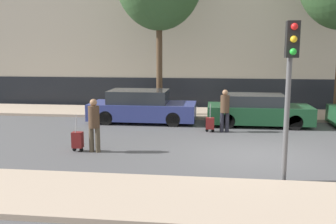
% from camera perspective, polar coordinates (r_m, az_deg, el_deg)
% --- Properties ---
extents(ground_plane, '(80.00, 80.00, 0.00)m').
position_cam_1_polar(ground_plane, '(11.56, 13.04, -6.39)').
color(ground_plane, '#4C4C4F').
extents(sidewalk_near, '(28.00, 2.50, 0.12)m').
position_cam_1_polar(sidewalk_near, '(8.02, 15.89, -13.23)').
color(sidewalk_near, tan).
rests_on(sidewalk_near, ground_plane).
extents(sidewalk_far, '(28.00, 3.00, 0.12)m').
position_cam_1_polar(sidewalk_far, '(18.36, 10.79, -0.28)').
color(sidewalk_far, tan).
rests_on(sidewalk_far, ground_plane).
extents(building_facade, '(28.00, 3.43, 10.59)m').
position_cam_1_polar(building_facade, '(22.09, 10.55, 14.94)').
color(building_facade, '#A89E8C').
rests_on(building_facade, ground_plane).
extents(parked_car_0, '(4.55, 1.92, 1.39)m').
position_cam_1_polar(parked_car_0, '(16.28, -4.00, 0.76)').
color(parked_car_0, navy).
rests_on(parked_car_0, ground_plane).
extents(parked_car_1, '(4.21, 1.76, 1.30)m').
position_cam_1_polar(parked_car_1, '(15.94, 13.53, 0.20)').
color(parked_car_1, '#194728').
rests_on(parked_car_1, ground_plane).
extents(pedestrian_left, '(0.35, 0.34, 1.65)m').
position_cam_1_polar(pedestrian_left, '(11.58, -11.21, -1.55)').
color(pedestrian_left, '#4C4233').
rests_on(pedestrian_left, ground_plane).
extents(trolley_left, '(0.34, 0.29, 1.15)m').
position_cam_1_polar(trolley_left, '(11.89, -13.62, -4.16)').
color(trolley_left, maroon).
rests_on(trolley_left, ground_plane).
extents(pedestrian_right, '(0.35, 0.34, 1.63)m').
position_cam_1_polar(pedestrian_right, '(14.32, 8.65, 0.56)').
color(pedestrian_right, '#23232D').
rests_on(pedestrian_right, ground_plane).
extents(trolley_right, '(0.34, 0.29, 1.09)m').
position_cam_1_polar(trolley_right, '(14.37, 6.42, -1.74)').
color(trolley_right, maroon).
rests_on(trolley_right, ground_plane).
extents(traffic_light, '(0.28, 0.47, 3.73)m').
position_cam_1_polar(traffic_light, '(8.88, 18.11, 6.13)').
color(traffic_light, '#515154').
rests_on(traffic_light, ground_plane).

